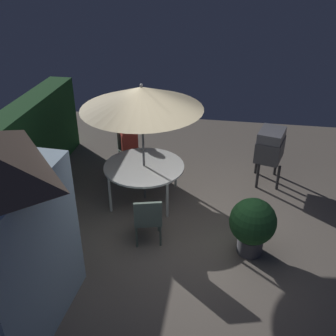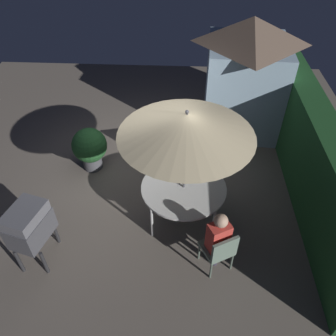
% 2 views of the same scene
% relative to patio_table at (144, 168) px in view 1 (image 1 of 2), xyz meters
% --- Properties ---
extents(ground_plane, '(11.00, 11.00, 0.00)m').
position_rel_patio_table_xyz_m(ground_plane, '(-1.12, -1.01, -0.71)').
color(ground_plane, '#6B6056').
extents(patio_table, '(1.57, 1.57, 0.76)m').
position_rel_patio_table_xyz_m(patio_table, '(0.00, 0.00, 0.00)').
color(patio_table, white).
rests_on(patio_table, ground).
extents(patio_umbrella, '(2.23, 2.23, 2.39)m').
position_rel_patio_table_xyz_m(patio_umbrella, '(0.00, 0.00, 1.42)').
color(patio_umbrella, '#4C4C51').
rests_on(patio_umbrella, ground).
extents(bbq_grill, '(0.81, 0.67, 1.20)m').
position_rel_patio_table_xyz_m(bbq_grill, '(1.09, -2.46, 0.14)').
color(bbq_grill, '#47474C').
rests_on(bbq_grill, ground).
extents(chair_near_shed, '(0.63, 0.62, 0.90)m').
position_rel_patio_table_xyz_m(chair_near_shed, '(1.16, 0.61, -0.19)').
color(chair_near_shed, slate).
rests_on(chair_near_shed, ground).
extents(chair_far_side, '(0.57, 0.56, 0.90)m').
position_rel_patio_table_xyz_m(chair_far_side, '(-1.32, -0.35, -0.19)').
color(chair_far_side, slate).
rests_on(chair_far_side, ground).
extents(potted_plant_by_grill, '(0.76, 0.76, 1.00)m').
position_rel_patio_table_xyz_m(potted_plant_by_grill, '(-1.29, -2.07, -0.14)').
color(potted_plant_by_grill, '#4C4C51').
rests_on(potted_plant_by_grill, ground).
extents(person_in_red, '(0.37, 0.41, 1.26)m').
position_rel_patio_table_xyz_m(person_in_red, '(1.09, 0.57, 0.07)').
color(person_in_red, '#CC3D33').
rests_on(person_in_red, ground).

